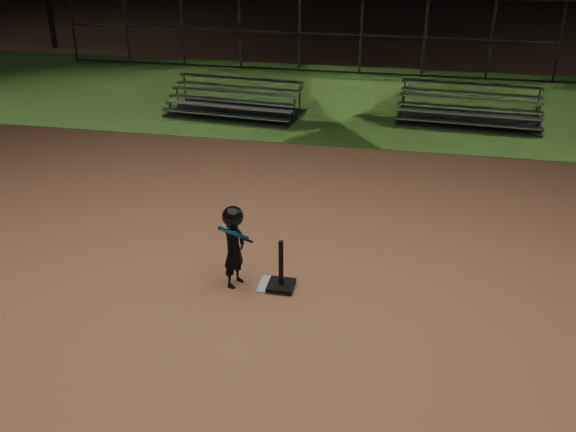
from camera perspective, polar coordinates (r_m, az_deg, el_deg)
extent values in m
plane|color=#A56D4A|center=(9.23, -1.21, -6.34)|extent=(80.00, 80.00, 0.00)
cube|color=#2A5019|center=(18.35, 5.56, 10.53)|extent=(60.00, 8.00, 0.01)
cube|color=beige|center=(9.22, -1.21, -6.27)|extent=(0.45, 0.45, 0.02)
cube|color=black|center=(9.14, -0.63, -6.29)|extent=(0.38, 0.38, 0.06)
cylinder|color=black|center=(8.94, -0.64, -4.26)|extent=(0.07, 0.07, 0.69)
imported|color=black|center=(9.01, -4.90, -3.13)|extent=(0.38, 0.47, 1.13)
sphere|color=black|center=(8.76, -5.03, -0.05)|extent=(0.30, 0.30, 0.30)
cylinder|color=#187FCC|center=(8.70, -4.94, -1.57)|extent=(0.34, 0.47, 0.39)
cylinder|color=black|center=(8.84, -3.69, -2.21)|extent=(0.13, 0.17, 0.14)
cube|color=silver|center=(16.44, -5.46, 9.88)|extent=(3.43, 0.55, 0.03)
cube|color=silver|center=(16.27, -5.76, 9.12)|extent=(3.43, 0.55, 0.03)
cube|color=silver|center=(16.80, -4.89, 11.11)|extent=(3.43, 0.55, 0.03)
cube|color=silver|center=(16.62, -5.18, 10.38)|extent=(3.43, 0.55, 0.03)
cube|color=silver|center=(17.16, -4.34, 12.29)|extent=(3.43, 0.55, 0.03)
cube|color=silver|center=(16.98, -4.61, 11.59)|extent=(3.43, 0.55, 0.03)
cube|color=#38383D|center=(16.95, -4.82, 9.29)|extent=(3.58, 2.01, 0.05)
cube|color=#B2B2B6|center=(16.33, 16.06, 8.88)|extent=(3.51, 0.42, 0.03)
cube|color=#B2B2B6|center=(16.15, 15.99, 8.10)|extent=(3.51, 0.42, 0.03)
cube|color=#B2B2B6|center=(16.73, 16.17, 10.15)|extent=(3.51, 0.42, 0.03)
cube|color=#B2B2B6|center=(16.54, 16.10, 9.40)|extent=(3.51, 0.42, 0.03)
cube|color=#B2B2B6|center=(17.13, 16.28, 11.36)|extent=(3.51, 0.42, 0.03)
cube|color=#B2B2B6|center=(16.93, 16.21, 10.65)|extent=(3.51, 0.42, 0.03)
cube|color=#38383D|center=(16.89, 15.93, 8.30)|extent=(3.60, 1.91, 0.05)
cube|color=#38383D|center=(21.23, 6.46, 12.80)|extent=(20.00, 0.05, 0.05)
cube|color=#38383D|center=(20.98, 6.63, 15.98)|extent=(20.00, 0.05, 0.05)
cylinder|color=#38383D|center=(23.96, -18.96, 16.09)|extent=(0.08, 0.08, 2.50)
cylinder|color=#38383D|center=(21.96, -7.02, 16.42)|extent=(0.08, 0.08, 2.50)
cylinder|color=#38383D|center=(20.98, 6.63, 15.98)|extent=(0.08, 0.08, 2.50)
cylinder|color=#38383D|center=(21.17, 20.68, 14.62)|extent=(0.08, 0.08, 2.50)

